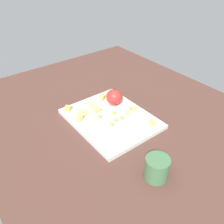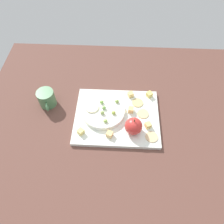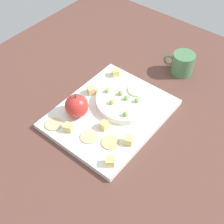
{
  "view_description": "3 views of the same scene",
  "coord_description": "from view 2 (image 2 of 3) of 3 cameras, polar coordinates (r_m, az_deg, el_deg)",
  "views": [
    {
      "loc": [
        64.87,
        -51.57,
        63.94
      ],
      "look_at": [
        4.77,
        -4.94,
        9.77
      ],
      "focal_mm": 38.25,
      "sensor_mm": 36.0,
      "label": 1
    },
    {
      "loc": [
        2.1,
        49.12,
        82.09
      ],
      "look_at": [
        4.56,
        -2.93,
        9.32
      ],
      "focal_mm": 34.49,
      "sensor_mm": 36.0,
      "label": 2
    },
    {
      "loc": [
        -46.42,
        -43.93,
        75.17
      ],
      "look_at": [
        -0.37,
        -6.82,
        9.93
      ],
      "focal_mm": 49.35,
      "sensor_mm": 36.0,
      "label": 3
    }
  ],
  "objects": [
    {
      "name": "grape_2",
      "position": [
        0.94,
        1.32,
        2.85
      ],
      "size": [
        1.71,
        1.54,
        1.5
      ],
      "primitive_type": "ellipsoid",
      "color": "#89B053",
      "rests_on": "serving_dish"
    },
    {
      "name": "cheese_cube_5",
      "position": [
        0.87,
        -0.63,
        -5.92
      ],
      "size": [
        3.02,
        3.02,
        2.29
      ],
      "primitive_type": "cube",
      "rotation": [
        0.0,
        0.0,
        1.16
      ],
      "color": "#EFC277",
      "rests_on": "platter"
    },
    {
      "name": "cheese_cube_3",
      "position": [
        0.94,
        5.01,
        0.58
      ],
      "size": [
        2.5,
        2.5,
        2.29
      ],
      "primitive_type": "cube",
      "rotation": [
        0.0,
        0.0,
        1.48
      ],
      "color": "#F0C575",
      "rests_on": "platter"
    },
    {
      "name": "cheese_cube_4",
      "position": [
        0.9,
        9.52,
        -3.45
      ],
      "size": [
        3.04,
        3.04,
        2.29
      ],
      "primitive_type": "cube",
      "rotation": [
        0.0,
        0.0,
        0.43
      ],
      "color": "#E3C972",
      "rests_on": "platter"
    },
    {
      "name": "grape_5",
      "position": [
        0.92,
        -2.15,
        1.16
      ],
      "size": [
        1.71,
        1.54,
        1.61
      ],
      "primitive_type": "ellipsoid",
      "color": "#88BD60",
      "rests_on": "serving_dish"
    },
    {
      "name": "cracker_1",
      "position": [
        0.94,
        8.21,
        -0.45
      ],
      "size": [
        5.05,
        5.05,
        0.4
      ],
      "primitive_type": "cylinder",
      "color": "#D9BC87",
      "rests_on": "platter"
    },
    {
      "name": "apple_stem",
      "position": [
        0.83,
        5.97,
        -2.24
      ],
      "size": [
        0.5,
        0.5,
        1.2
      ],
      "primitive_type": "cylinder",
      "color": "brown",
      "rests_on": "apple_whole"
    },
    {
      "name": "grape_4",
      "position": [
        0.88,
        -1.76,
        -2.37
      ],
      "size": [
        1.71,
        1.54,
        1.37
      ],
      "primitive_type": "ellipsoid",
      "color": "#9BC35A",
      "rests_on": "serving_dish"
    },
    {
      "name": "grape_3",
      "position": [
        0.91,
        -2.59,
        -0.18
      ],
      "size": [
        1.71,
        1.54,
        1.62
      ],
      "primitive_type": "ellipsoid",
      "color": "#92AD5E",
      "rests_on": "serving_dish"
    },
    {
      "name": "apple_slice_0",
      "position": [
        0.93,
        -5.32,
        1.22
      ],
      "size": [
        5.83,
        5.83,
        0.6
      ],
      "primitive_type": "cylinder",
      "color": "#F3E6B5",
      "rests_on": "serving_dish"
    },
    {
      "name": "grape_0",
      "position": [
        0.9,
        0.42,
        -0.18
      ],
      "size": [
        1.71,
        1.54,
        1.52
      ],
      "primitive_type": "ellipsoid",
      "color": "#9DBC4A",
      "rests_on": "serving_dish"
    },
    {
      "name": "table",
      "position": [
        0.94,
        2.7,
        -4.2
      ],
      "size": [
        128.1,
        107.05,
        3.75
      ],
      "primitive_type": "cube",
      "color": "brown",
      "rests_on": "ground"
    },
    {
      "name": "cheese_cube_0",
      "position": [
        0.88,
        -8.29,
        -5.16
      ],
      "size": [
        3.23,
        3.23,
        2.29
      ],
      "primitive_type": "cube",
      "rotation": [
        0.0,
        0.0,
        0.89
      ],
      "color": "#E8D170",
      "rests_on": "platter"
    },
    {
      "name": "platter",
      "position": [
        0.94,
        1.29,
        -1.25
      ],
      "size": [
        36.25,
        29.21,
        1.71
      ],
      "primitive_type": "cube",
      "color": "white",
      "rests_on": "table"
    },
    {
      "name": "grape_1",
      "position": [
        0.94,
        -2.78,
        2.67
      ],
      "size": [
        1.71,
        1.54,
        1.54
      ],
      "primitive_type": "ellipsoid",
      "color": "#8EC25A",
      "rests_on": "serving_dish"
    },
    {
      "name": "cracker_0",
      "position": [
        0.98,
        6.79,
        2.47
      ],
      "size": [
        5.05,
        5.05,
        0.4
      ],
      "primitive_type": "cylinder",
      "color": "#D2BB7A",
      "rests_on": "platter"
    },
    {
      "name": "cheese_cube_2",
      "position": [
        1.0,
        9.88,
        4.61
      ],
      "size": [
        3.21,
        3.21,
        2.29
      ],
      "primitive_type": "cube",
      "rotation": [
        0.0,
        0.0,
        0.65
      ],
      "color": "#ECD568",
      "rests_on": "platter"
    },
    {
      "name": "cheese_cube_1",
      "position": [
        0.99,
        4.95,
        4.66
      ],
      "size": [
        2.97,
        2.97,
        2.29
      ],
      "primitive_type": "cube",
      "rotation": [
        0.0,
        0.0,
        0.37
      ],
      "color": "#E5C473",
      "rests_on": "platter"
    },
    {
      "name": "cracker_2",
      "position": [
        0.89,
        10.49,
        -6.51
      ],
      "size": [
        5.05,
        5.05,
        0.4
      ],
      "primitive_type": "cylinder",
      "color": "#DAB887",
      "rests_on": "platter"
    },
    {
      "name": "serving_dish",
      "position": [
        0.93,
        -2.33,
        0.24
      ],
      "size": [
        18.68,
        18.68,
        2.14
      ],
      "primitive_type": "cylinder",
      "color": "white",
      "rests_on": "platter"
    },
    {
      "name": "cup",
      "position": [
        1.01,
        -16.94,
        3.47
      ],
      "size": [
        7.58,
        10.63,
        7.7
      ],
      "color": "#4A7B4F",
      "rests_on": "table"
    },
    {
      "name": "apple_whole",
      "position": [
        0.86,
        5.73,
        -3.75
      ],
      "size": [
        7.11,
        7.11,
        7.11
      ],
      "primitive_type": "sphere",
      "color": "red",
      "rests_on": "platter"
    }
  ]
}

